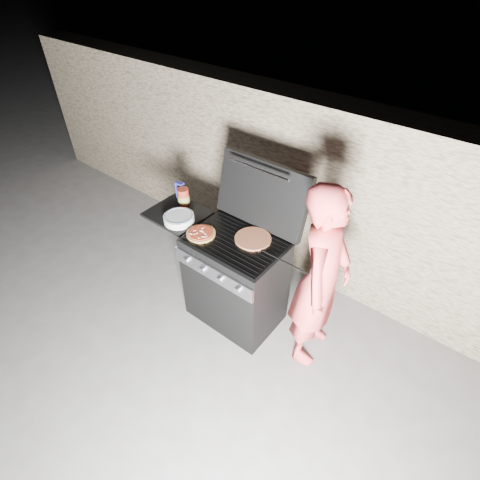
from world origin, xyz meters
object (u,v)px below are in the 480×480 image
Objects in this scene: pizza_topped at (201,233)px; person at (321,280)px; sauce_jar at (183,197)px; gas_grill at (214,268)px.

person is (1.01, 0.23, -0.10)m from pizza_topped.
sauce_jar is 1.46m from person.
person is (1.45, -0.01, -0.16)m from sauce_jar.
gas_grill is 0.72m from sauce_jar.
person is at bearing 12.77° from pizza_topped.
person is at bearing 7.16° from gas_grill.
sauce_jar is at bearing 150.90° from pizza_topped.
gas_grill is 0.48m from pizza_topped.
sauce_jar is 0.10× the size of person.
person reaches higher than pizza_topped.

